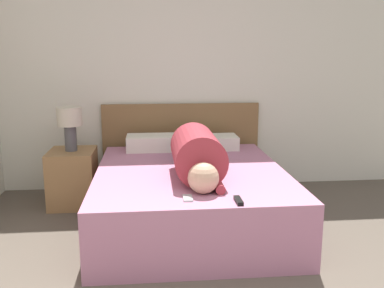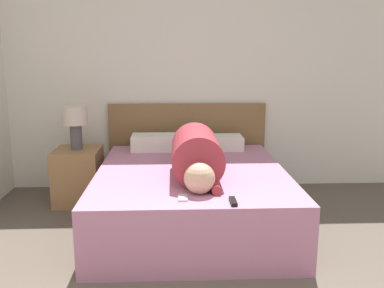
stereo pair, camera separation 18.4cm
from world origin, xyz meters
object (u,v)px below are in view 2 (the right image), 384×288
bed (191,197)px  pillow_second (219,142)px  person_lying (196,152)px  cell_phone (183,198)px  table_lamp (75,121)px  nightstand (78,176)px  tv_remote (233,201)px  pillow_near_headboard (156,142)px

bed → pillow_second: pillow_second is taller
person_lying → cell_phone: size_ratio=12.80×
bed → person_lying: (0.03, -0.08, 0.41)m
table_lamp → cell_phone: 1.72m
nightstand → tv_remote: nightstand is taller
bed → tv_remote: 0.92m
nightstand → tv_remote: (1.34, -1.46, 0.24)m
bed → tv_remote: tv_remote is taller
cell_phone → pillow_second: bearing=75.0°
nightstand → bed: bearing=-29.0°
person_lying → tv_remote: bearing=-74.8°
pillow_second → tv_remote: size_ratio=3.16×
tv_remote → cell_phone: 0.34m
nightstand → cell_phone: (1.01, -1.36, 0.23)m
table_lamp → tv_remote: table_lamp is taller
person_lying → pillow_near_headboard: (-0.36, 0.86, -0.09)m
nightstand → pillow_second: size_ratio=1.15×
pillow_near_headboard → pillow_second: size_ratio=1.05×
pillow_near_headboard → tv_remote: (0.57, -1.63, -0.06)m
nightstand → tv_remote: size_ratio=3.62×
bed → table_lamp: 1.38m
nightstand → pillow_near_headboard: bearing=12.1°
table_lamp → cell_phone: (1.01, -1.36, -0.32)m
nightstand → pillow_near_headboard: 0.84m
tv_remote → pillow_second: bearing=87.3°
bed → nightstand: nightstand is taller
cell_phone → nightstand: bearing=126.5°
bed → cell_phone: bearing=-96.7°
table_lamp → pillow_near_headboard: table_lamp is taller
cell_phone → person_lying: bearing=79.8°
table_lamp → person_lying: 1.33m
nightstand → table_lamp: size_ratio=1.29×
pillow_second → cell_phone: (-0.41, -1.53, -0.06)m
table_lamp → cell_phone: bearing=-53.5°
pillow_second → tv_remote: pillow_second is taller
table_lamp → person_lying: table_lamp is taller
bed → tv_remote: bearing=-74.2°
table_lamp → cell_phone: size_ratio=3.25×
nightstand → pillow_near_headboard: (0.77, 0.16, 0.30)m
table_lamp → cell_phone: table_lamp is taller
pillow_second → cell_phone: pillow_second is taller
pillow_second → cell_phone: bearing=-105.0°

